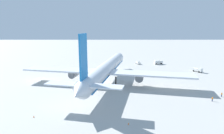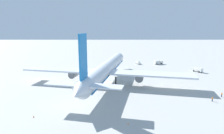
% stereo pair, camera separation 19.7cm
% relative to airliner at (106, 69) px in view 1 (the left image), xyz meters
% --- Properties ---
extents(ground_plane, '(600.00, 600.00, 0.00)m').
position_rel_airliner_xyz_m(ground_plane, '(1.43, -0.34, -6.71)').
color(ground_plane, '#B2B2AD').
extents(airliner, '(74.86, 78.02, 24.05)m').
position_rel_airliner_xyz_m(airliner, '(0.00, 0.00, 0.00)').
color(airliner, silver).
rests_on(airliner, ground).
extents(service_truck_0, '(5.85, 4.77, 2.56)m').
position_rel_airliner_xyz_m(service_truck_0, '(22.77, -53.16, -5.41)').
color(service_truck_0, white).
rests_on(service_truck_0, ground).
extents(service_truck_2, '(3.63, 6.34, 2.77)m').
position_rel_airliner_xyz_m(service_truck_2, '(46.38, -35.55, -5.19)').
color(service_truck_2, white).
rests_on(service_truck_2, ground).
extents(service_van, '(4.77, 3.24, 1.97)m').
position_rel_airliner_xyz_m(service_van, '(47.04, -21.39, -5.68)').
color(service_van, white).
rests_on(service_van, ground).
extents(ground_worker_3, '(0.48, 0.48, 1.76)m').
position_rel_airliner_xyz_m(ground_worker_3, '(-17.69, -44.37, -5.81)').
color(ground_worker_3, navy).
rests_on(ground_worker_3, ground).
extents(ground_worker_4, '(0.55, 0.55, 1.68)m').
position_rel_airliner_xyz_m(ground_worker_4, '(-22.02, -38.62, -5.86)').
color(ground_worker_4, navy).
rests_on(ground_worker_4, ground).
extents(traffic_cone_0, '(0.36, 0.36, 0.55)m').
position_rel_airliner_xyz_m(traffic_cone_0, '(39.10, 35.89, -6.44)').
color(traffic_cone_0, orange).
rests_on(traffic_cone_0, ground).
extents(traffic_cone_1, '(0.36, 0.36, 0.55)m').
position_rel_airliner_xyz_m(traffic_cone_1, '(-38.45, -7.37, -6.44)').
color(traffic_cone_1, orange).
rests_on(traffic_cone_1, ground).
extents(traffic_cone_2, '(0.36, 0.36, 0.55)m').
position_rel_airliner_xyz_m(traffic_cone_2, '(-34.31, 20.04, -6.44)').
color(traffic_cone_2, orange).
rests_on(traffic_cone_2, ground).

